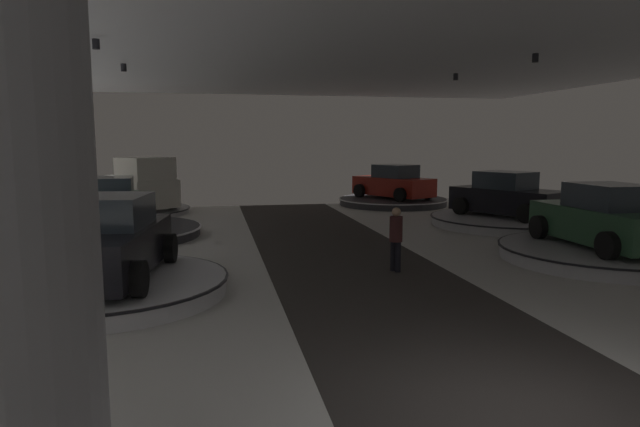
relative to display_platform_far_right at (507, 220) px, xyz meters
name	(u,v)px	position (x,y,z in m)	size (l,w,h in m)	color
display_platform_far_right	(507,220)	(0.00, 0.00, 0.00)	(5.76, 5.76, 0.35)	#B7B7BC
display_car_far_right	(507,196)	(-0.01, 0.03, 0.92)	(3.53, 4.57, 1.71)	black
display_platform_mid_right	(602,253)	(-0.79, -6.11, 0.01)	(5.36, 5.36, 0.37)	#B7B7BC
display_car_mid_right	(605,219)	(-0.79, -6.14, 0.94)	(2.28, 4.27, 1.71)	#2D5638
display_platform_mid_left	(108,286)	(-13.19, -7.08, 0.01)	(4.90, 4.90, 0.37)	silver
display_car_mid_left	(107,242)	(-13.18, -7.05, 0.94)	(2.62, 4.38, 1.71)	black
display_platform_deep_left	(125,211)	(-14.92, 6.47, -0.06)	(5.68, 5.68, 0.23)	#B7B7BC
pickup_truck_deep_left	(128,188)	(-14.71, 6.23, 0.97)	(5.05, 5.39, 2.30)	silver
display_platform_deep_right	(393,201)	(-2.06, 7.34, 0.00)	(5.50, 5.50, 0.35)	#333338
display_car_deep_right	(393,183)	(-2.05, 7.32, 0.92)	(3.58, 4.56, 1.71)	maroon
display_platform_far_left	(110,232)	(-14.44, 0.26, -0.01)	(6.01, 6.01, 0.32)	#333338
display_car_far_left	(109,205)	(-14.44, 0.23, 0.89)	(2.55, 4.36, 1.71)	#2D5638
visitor_walking_near	(396,235)	(-6.66, -6.20, 0.71)	(0.32, 0.32, 1.59)	black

